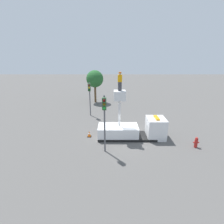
{
  "coord_description": "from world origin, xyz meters",
  "views": [
    {
      "loc": [
        -1.52,
        -16.33,
        8.16
      ],
      "look_at": [
        -1.46,
        -1.35,
        3.21
      ],
      "focal_mm": 28.0,
      "sensor_mm": 36.0,
      "label": 1
    }
  ],
  "objects_px": {
    "traffic_light_pole": "(104,113)",
    "traffic_light_across": "(89,93)",
    "tree_left_bg": "(94,79)",
    "traffic_cone_rear": "(89,134)",
    "worker": "(119,81)",
    "bucket_truck": "(132,129)",
    "fire_hydrant": "(195,142)"
  },
  "relations": [
    {
      "from": "traffic_light_pole",
      "to": "traffic_light_across",
      "type": "distance_m",
      "value": 9.81
    },
    {
      "from": "traffic_light_pole",
      "to": "tree_left_bg",
      "type": "height_order",
      "value": "tree_left_bg"
    },
    {
      "from": "traffic_cone_rear",
      "to": "tree_left_bg",
      "type": "xyz_separation_m",
      "value": [
        -0.6,
        13.84,
        3.82
      ]
    },
    {
      "from": "worker",
      "to": "traffic_light_across",
      "type": "distance_m",
      "value": 8.02
    },
    {
      "from": "bucket_truck",
      "to": "traffic_cone_rear",
      "type": "bearing_deg",
      "value": 178.07
    },
    {
      "from": "worker",
      "to": "traffic_cone_rear",
      "type": "bearing_deg",
      "value": 177.23
    },
    {
      "from": "traffic_light_across",
      "to": "fire_hydrant",
      "type": "bearing_deg",
      "value": -38.97
    },
    {
      "from": "traffic_cone_rear",
      "to": "tree_left_bg",
      "type": "relative_size",
      "value": 0.11
    },
    {
      "from": "traffic_light_pole",
      "to": "traffic_cone_rear",
      "type": "distance_m",
      "value": 4.78
    },
    {
      "from": "worker",
      "to": "fire_hydrant",
      "type": "relative_size",
      "value": 1.73
    },
    {
      "from": "traffic_light_across",
      "to": "worker",
      "type": "bearing_deg",
      "value": -60.6
    },
    {
      "from": "bucket_truck",
      "to": "fire_hydrant",
      "type": "bearing_deg",
      "value": -19.79
    },
    {
      "from": "traffic_light_across",
      "to": "traffic_light_pole",
      "type": "bearing_deg",
      "value": -75.88
    },
    {
      "from": "traffic_light_pole",
      "to": "worker",
      "type": "bearing_deg",
      "value": 64.57
    },
    {
      "from": "fire_hydrant",
      "to": "traffic_light_across",
      "type": "bearing_deg",
      "value": 141.03
    },
    {
      "from": "traffic_light_pole",
      "to": "tree_left_bg",
      "type": "relative_size",
      "value": 0.9
    },
    {
      "from": "bucket_truck",
      "to": "worker",
      "type": "xyz_separation_m",
      "value": [
        -1.35,
        0.0,
        4.85
      ]
    },
    {
      "from": "traffic_cone_rear",
      "to": "traffic_light_pole",
      "type": "bearing_deg",
      "value": -59.89
    },
    {
      "from": "bucket_truck",
      "to": "worker",
      "type": "height_order",
      "value": "worker"
    },
    {
      "from": "traffic_light_across",
      "to": "bucket_truck",
      "type": "bearing_deg",
      "value": -52.55
    },
    {
      "from": "traffic_light_pole",
      "to": "traffic_light_across",
      "type": "bearing_deg",
      "value": 104.12
    },
    {
      "from": "bucket_truck",
      "to": "tree_left_bg",
      "type": "relative_size",
      "value": 1.21
    },
    {
      "from": "traffic_light_across",
      "to": "fire_hydrant",
      "type": "relative_size",
      "value": 4.62
    },
    {
      "from": "worker",
      "to": "traffic_light_across",
      "type": "relative_size",
      "value": 0.37
    },
    {
      "from": "worker",
      "to": "fire_hydrant",
      "type": "xyz_separation_m",
      "value": [
        6.98,
        -2.03,
        -5.27
      ]
    },
    {
      "from": "fire_hydrant",
      "to": "traffic_cone_rear",
      "type": "bearing_deg",
      "value": 167.81
    },
    {
      "from": "worker",
      "to": "tree_left_bg",
      "type": "distance_m",
      "value": 14.56
    },
    {
      "from": "bucket_truck",
      "to": "traffic_light_across",
      "type": "height_order",
      "value": "bucket_truck"
    },
    {
      "from": "bucket_truck",
      "to": "fire_hydrant",
      "type": "relative_size",
      "value": 6.73
    },
    {
      "from": "worker",
      "to": "traffic_cone_rear",
      "type": "distance_m",
      "value": 6.28
    },
    {
      "from": "bucket_truck",
      "to": "traffic_light_across",
      "type": "xyz_separation_m",
      "value": [
        -5.1,
        6.65,
        2.4
      ]
    },
    {
      "from": "bucket_truck",
      "to": "traffic_light_pole",
      "type": "bearing_deg",
      "value": -133.47
    }
  ]
}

